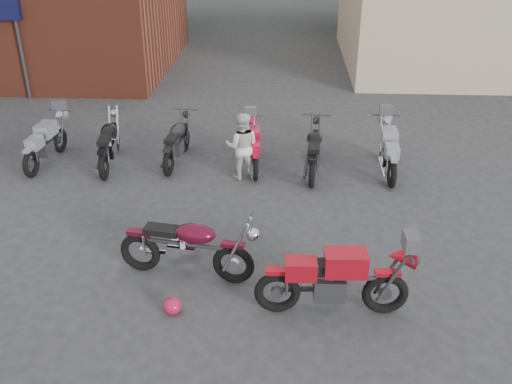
{
  "coord_description": "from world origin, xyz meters",
  "views": [
    {
      "loc": [
        1.25,
        -6.84,
        5.64
      ],
      "look_at": [
        0.77,
        2.24,
        0.9
      ],
      "focal_mm": 40.0,
      "sensor_mm": 36.0,
      "label": 1
    }
  ],
  "objects_px": {
    "person_light": "(242,146)",
    "row_bike_5": "(314,148)",
    "helmet": "(172,306)",
    "row_bike_4": "(253,145)",
    "row_bike_3": "(177,140)",
    "row_bike_2": "(109,141)",
    "row_bike_6": "(389,148)",
    "sportbike": "(335,277)",
    "vintage_motorcycle": "(188,244)",
    "row_bike_1": "(45,140)"
  },
  "relations": [
    {
      "from": "vintage_motorcycle",
      "to": "row_bike_6",
      "type": "relative_size",
      "value": 1.09
    },
    {
      "from": "vintage_motorcycle",
      "to": "person_light",
      "type": "bearing_deg",
      "value": 90.45
    },
    {
      "from": "vintage_motorcycle",
      "to": "sportbike",
      "type": "distance_m",
      "value": 2.45
    },
    {
      "from": "row_bike_4",
      "to": "row_bike_6",
      "type": "bearing_deg",
      "value": -99.38
    },
    {
      "from": "vintage_motorcycle",
      "to": "row_bike_5",
      "type": "distance_m",
      "value": 4.71
    },
    {
      "from": "helmet",
      "to": "person_light",
      "type": "height_order",
      "value": "person_light"
    },
    {
      "from": "helmet",
      "to": "row_bike_2",
      "type": "distance_m",
      "value": 5.83
    },
    {
      "from": "sportbike",
      "to": "row_bike_2",
      "type": "xyz_separation_m",
      "value": [
        -4.86,
        5.12,
        -0.04
      ]
    },
    {
      "from": "helmet",
      "to": "row_bike_3",
      "type": "height_order",
      "value": "row_bike_3"
    },
    {
      "from": "row_bike_4",
      "to": "row_bike_1",
      "type": "bearing_deg",
      "value": 83.36
    },
    {
      "from": "row_bike_3",
      "to": "row_bike_4",
      "type": "distance_m",
      "value": 1.81
    },
    {
      "from": "sportbike",
      "to": "row_bike_4",
      "type": "distance_m",
      "value": 5.39
    },
    {
      "from": "helmet",
      "to": "row_bike_4",
      "type": "distance_m",
      "value": 5.42
    },
    {
      "from": "person_light",
      "to": "row_bike_1",
      "type": "height_order",
      "value": "person_light"
    },
    {
      "from": "vintage_motorcycle",
      "to": "row_bike_5",
      "type": "height_order",
      "value": "vintage_motorcycle"
    },
    {
      "from": "sportbike",
      "to": "helmet",
      "type": "height_order",
      "value": "sportbike"
    },
    {
      "from": "row_bike_3",
      "to": "helmet",
      "type": "bearing_deg",
      "value": -165.67
    },
    {
      "from": "helmet",
      "to": "row_bike_5",
      "type": "xyz_separation_m",
      "value": [
        2.31,
        5.12,
        0.46
      ]
    },
    {
      "from": "row_bike_2",
      "to": "row_bike_4",
      "type": "bearing_deg",
      "value": -95.28
    },
    {
      "from": "row_bike_1",
      "to": "row_bike_4",
      "type": "height_order",
      "value": "row_bike_1"
    },
    {
      "from": "person_light",
      "to": "row_bike_1",
      "type": "xyz_separation_m",
      "value": [
        -4.65,
        0.56,
        -0.19
      ]
    },
    {
      "from": "person_light",
      "to": "row_bike_3",
      "type": "height_order",
      "value": "person_light"
    },
    {
      "from": "sportbike",
      "to": "helmet",
      "type": "relative_size",
      "value": 7.76
    },
    {
      "from": "vintage_motorcycle",
      "to": "person_light",
      "type": "height_order",
      "value": "person_light"
    },
    {
      "from": "row_bike_5",
      "to": "row_bike_6",
      "type": "relative_size",
      "value": 1.0
    },
    {
      "from": "row_bike_4",
      "to": "helmet",
      "type": "bearing_deg",
      "value": 163.1
    },
    {
      "from": "row_bike_1",
      "to": "row_bike_6",
      "type": "bearing_deg",
      "value": -84.96
    },
    {
      "from": "person_light",
      "to": "row_bike_2",
      "type": "bearing_deg",
      "value": -9.52
    },
    {
      "from": "row_bike_3",
      "to": "row_bike_5",
      "type": "relative_size",
      "value": 0.96
    },
    {
      "from": "sportbike",
      "to": "helmet",
      "type": "bearing_deg",
      "value": -178.26
    },
    {
      "from": "row_bike_1",
      "to": "row_bike_6",
      "type": "distance_m",
      "value": 7.93
    },
    {
      "from": "person_light",
      "to": "row_bike_2",
      "type": "distance_m",
      "value": 3.2
    },
    {
      "from": "helmet",
      "to": "row_bike_6",
      "type": "distance_m",
      "value": 6.58
    },
    {
      "from": "person_light",
      "to": "row_bike_1",
      "type": "distance_m",
      "value": 4.69
    },
    {
      "from": "person_light",
      "to": "row_bike_4",
      "type": "xyz_separation_m",
      "value": [
        0.2,
        0.6,
        -0.23
      ]
    },
    {
      "from": "row_bike_6",
      "to": "row_bike_1",
      "type": "bearing_deg",
      "value": 90.94
    },
    {
      "from": "helmet",
      "to": "person_light",
      "type": "distance_m",
      "value": 4.82
    },
    {
      "from": "row_bike_4",
      "to": "row_bike_6",
      "type": "relative_size",
      "value": 0.91
    },
    {
      "from": "row_bike_6",
      "to": "helmet",
      "type": "bearing_deg",
      "value": 144.05
    },
    {
      "from": "vintage_motorcycle",
      "to": "row_bike_1",
      "type": "relative_size",
      "value": 1.13
    },
    {
      "from": "row_bike_2",
      "to": "row_bike_3",
      "type": "xyz_separation_m",
      "value": [
        1.55,
        0.23,
        -0.03
      ]
    },
    {
      "from": "row_bike_2",
      "to": "row_bike_6",
      "type": "height_order",
      "value": "row_bike_2"
    },
    {
      "from": "person_light",
      "to": "row_bike_5",
      "type": "height_order",
      "value": "person_light"
    },
    {
      "from": "row_bike_5",
      "to": "person_light",
      "type": "bearing_deg",
      "value": 108.22
    },
    {
      "from": "vintage_motorcycle",
      "to": "row_bike_1",
      "type": "distance_m",
      "value": 5.93
    },
    {
      "from": "person_light",
      "to": "row_bike_2",
      "type": "xyz_separation_m",
      "value": [
        -3.15,
        0.55,
        -0.16
      ]
    },
    {
      "from": "sportbike",
      "to": "row_bike_1",
      "type": "height_order",
      "value": "sportbike"
    },
    {
      "from": "row_bike_2",
      "to": "row_bike_1",
      "type": "bearing_deg",
      "value": 83.36
    },
    {
      "from": "person_light",
      "to": "row_bike_3",
      "type": "distance_m",
      "value": 1.79
    },
    {
      "from": "row_bike_1",
      "to": "row_bike_2",
      "type": "xyz_separation_m",
      "value": [
        1.51,
        -0.01,
        0.03
      ]
    }
  ]
}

